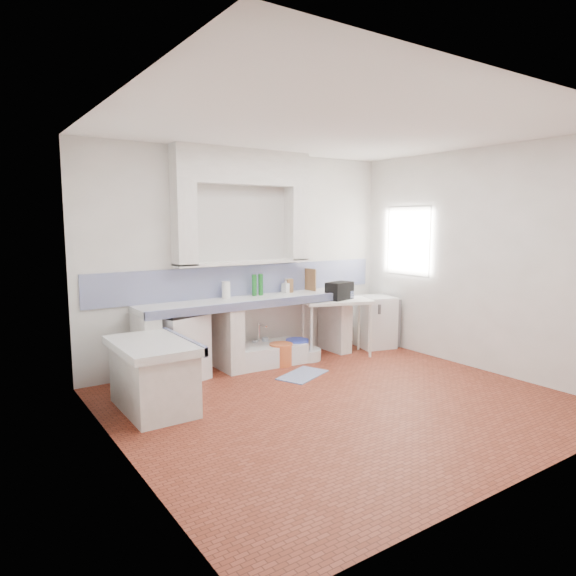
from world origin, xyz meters
TOP-DOWN VIEW (x-y plane):
  - floor at (0.00, 0.00)m, footprint 4.50×4.50m
  - ceiling at (0.00, 0.00)m, footprint 4.50×4.50m
  - wall_back at (0.00, 2.00)m, footprint 4.50×0.00m
  - wall_front at (0.00, -2.00)m, footprint 4.50×0.00m
  - wall_left at (-2.25, 0.00)m, footprint 0.00×4.50m
  - wall_right at (2.25, 0.00)m, footprint 0.00×4.50m
  - alcove_mass at (-0.10, 1.88)m, footprint 1.90×0.25m
  - window_frame at (2.42, 1.20)m, footprint 0.35×0.86m
  - lace_valance at (2.28, 1.20)m, footprint 0.01×0.84m
  - counter_slab at (-0.10, 1.70)m, footprint 3.00×0.60m
  - counter_lip at (-0.10, 1.42)m, footprint 3.00×0.04m
  - counter_pier_left at (-1.50, 1.70)m, footprint 0.20×0.55m
  - counter_pier_mid at (-0.45, 1.70)m, footprint 0.20×0.55m
  - counter_pier_right at (1.30, 1.70)m, footprint 0.20×0.55m
  - peninsula_top at (-1.70, 0.90)m, footprint 0.70×1.10m
  - peninsula_base at (-1.70, 0.90)m, footprint 0.60×1.00m
  - peninsula_lip at (-1.37, 0.90)m, footprint 0.04×1.10m
  - backsplash at (0.00, 1.99)m, footprint 4.27×0.03m
  - stove at (-1.11, 1.68)m, footprint 0.68×0.67m
  - sink at (0.10, 1.66)m, footprint 1.02×0.60m
  - side_table at (1.15, 1.48)m, footprint 1.08×0.82m
  - fridge at (1.95, 1.54)m, footprint 0.60×0.60m
  - bucket_red at (-0.12, 1.70)m, footprint 0.37×0.37m
  - bucket_orange at (0.24, 1.51)m, footprint 0.41×0.41m
  - bucket_blue at (0.54, 1.57)m, footprint 0.34×0.34m
  - basin_white at (0.67, 1.52)m, footprint 0.51×0.51m
  - water_bottle_a at (0.04, 1.85)m, footprint 0.09×0.09m
  - water_bottle_b at (0.18, 1.82)m, footprint 0.09×0.09m
  - black_bag at (1.20, 1.48)m, footprint 0.43×0.31m
  - green_bottle_a at (0.03, 1.85)m, footprint 0.07×0.07m
  - green_bottle_b at (0.13, 1.84)m, footprint 0.08×0.08m
  - knife_block at (0.60, 1.85)m, footprint 0.10×0.08m
  - cutting_board at (0.97, 1.85)m, footprint 0.04×0.23m
  - paper_towel at (-0.39, 1.85)m, footprint 0.11×0.11m
  - soap_bottle at (0.54, 1.85)m, footprint 0.11×0.11m
  - rug at (0.20, 0.98)m, footprint 0.76×0.61m

SIDE VIEW (x-z plane):
  - floor at x=0.00m, z-range 0.00..0.00m
  - rug at x=0.20m, z-range 0.00..0.01m
  - basin_white at x=0.67m, z-range 0.00..0.15m
  - sink at x=0.10m, z-range 0.00..0.24m
  - bucket_red at x=-0.12m, z-range 0.00..0.26m
  - water_bottle_a at x=0.04m, z-range 0.00..0.29m
  - bucket_orange at x=0.24m, z-range 0.00..0.29m
  - bucket_blue at x=0.54m, z-range 0.00..0.29m
  - water_bottle_b at x=0.18m, z-range 0.00..0.32m
  - peninsula_base at x=-1.70m, z-range 0.00..0.62m
  - fridge at x=1.95m, z-range 0.00..0.77m
  - stove at x=-1.11m, z-range 0.00..0.79m
  - side_table at x=1.15m, z-range 0.38..0.42m
  - counter_pier_left at x=-1.50m, z-range 0.00..0.82m
  - counter_pier_mid at x=-0.45m, z-range 0.00..0.82m
  - counter_pier_right at x=1.30m, z-range 0.00..0.82m
  - peninsula_top at x=-1.70m, z-range 0.62..0.70m
  - peninsula_lip at x=-1.37m, z-range 0.61..0.71m
  - counter_slab at x=-0.10m, z-range 0.82..0.90m
  - counter_lip at x=-0.10m, z-range 0.81..0.91m
  - black_bag at x=1.20m, z-range 0.80..1.04m
  - knife_block at x=0.60m, z-range 0.90..1.09m
  - soap_bottle at x=0.54m, z-range 0.90..1.10m
  - paper_towel at x=-0.39m, z-range 0.90..1.12m
  - green_bottle_a at x=0.03m, z-range 0.90..1.19m
  - green_bottle_b at x=0.13m, z-range 0.90..1.19m
  - cutting_board at x=0.97m, z-range 0.90..1.21m
  - backsplash at x=0.00m, z-range 0.90..1.30m
  - wall_back at x=0.00m, z-range -0.85..3.65m
  - wall_front at x=0.00m, z-range -0.85..3.65m
  - wall_left at x=-2.25m, z-range -0.85..3.65m
  - wall_right at x=2.25m, z-range -0.85..3.65m
  - window_frame at x=2.42m, z-range 1.07..2.13m
  - lace_valance at x=2.28m, z-range 1.86..2.10m
  - alcove_mass at x=-0.10m, z-range 2.35..2.80m
  - ceiling at x=0.00m, z-range 2.80..2.80m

